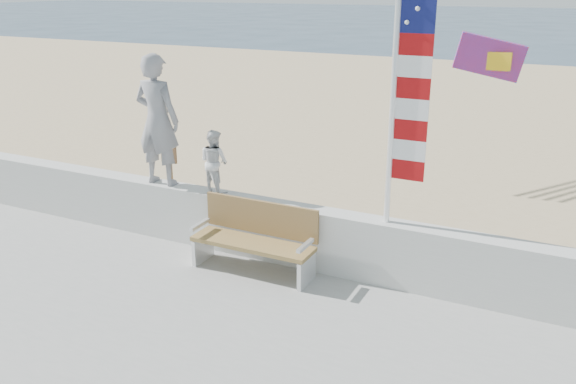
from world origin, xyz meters
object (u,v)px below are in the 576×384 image
at_px(adult, 157,120).
at_px(child, 214,162).
at_px(bench, 256,237).
at_px(flag, 404,80).

xyz_separation_m(adult, child, (1.02, 0.00, -0.54)).
distance_m(bench, flag, 3.02).
relative_size(adult, bench, 1.14).
bearing_deg(child, flag, -165.88).
bearing_deg(flag, bench, -166.57).
xyz_separation_m(adult, bench, (1.97, -0.45, -1.42)).
relative_size(adult, flag, 0.59).
bearing_deg(bench, flag, 13.43).
relative_size(child, flag, 0.28).
height_order(child, bench, child).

